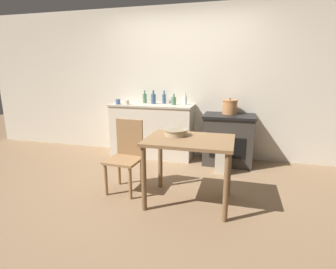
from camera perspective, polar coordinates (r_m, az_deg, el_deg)
The scene contains 16 objects.
ground_plane at distance 3.45m, azimuth -2.48°, elevation -11.93°, with size 14.00×14.00×0.00m, color #896B4C.
wall_back at distance 4.65m, azimuth 3.42°, elevation 11.04°, with size 8.00×0.07×2.55m.
counter_cabinet at distance 4.62m, azimuth -3.47°, elevation 0.88°, with size 1.45×0.52×0.93m.
stove at distance 4.37m, azimuth 12.98°, elevation -1.00°, with size 0.81×0.59×0.81m.
work_table at distance 2.93m, azimuth 4.67°, elevation -3.26°, with size 0.96×0.70×0.76m.
chair at distance 3.35m, azimuth -9.06°, elevation -4.22°, with size 0.42×0.42×0.90m.
flour_sack at distance 4.00m, azimuth 11.91°, elevation -5.46°, with size 0.23×0.16×0.40m, color beige.
stock_pot at distance 4.35m, azimuth 13.30°, elevation 5.88°, with size 0.24×0.24×0.25m.
mixing_bowl_large at distance 3.03m, azimuth 1.73°, elevation 0.57°, with size 0.28×0.28×0.07m.
bottle_far_left at distance 4.72m, azimuth -5.10°, elevation 7.89°, with size 0.07×0.07×0.23m.
bottle_left at distance 4.63m, azimuth -0.86°, elevation 7.82°, with size 0.06×0.06×0.23m.
bottle_mid_left at distance 4.45m, azimuth 1.26°, elevation 7.38°, with size 0.08×0.08×0.19m.
bottle_center_left at distance 4.48m, azimuth 3.75°, elevation 7.50°, with size 0.06×0.06×0.21m.
bottle_center at distance 4.62m, azimuth -3.19°, elevation 7.82°, with size 0.08×0.08×0.23m.
cup_center_right at distance 4.53m, azimuth -8.86°, elevation 6.90°, with size 0.07×0.07×0.08m, color beige.
cup_mid_right at distance 4.62m, azimuth -10.84°, elevation 7.03°, with size 0.08×0.08×0.09m, color #4C6B99.
Camera 1 is at (0.96, -2.96, 1.50)m, focal length 28.00 mm.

